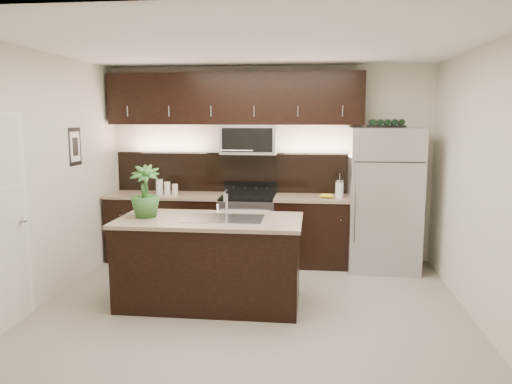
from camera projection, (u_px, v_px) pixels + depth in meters
ground at (251, 308)px, 5.29m from camera, size 4.50×4.50×0.00m
room_walls at (239, 148)px, 5.01m from camera, size 4.52×4.02×2.71m
counter_run at (234, 228)px, 6.93m from camera, size 3.51×0.65×0.94m
upper_fixtures at (236, 107)px, 6.82m from camera, size 3.49×0.40×1.66m
island at (210, 261)px, 5.37m from camera, size 1.96×0.96×0.94m
sink_faucet at (224, 217)px, 5.29m from camera, size 0.84×0.50×0.28m
refrigerator at (383, 199)px, 6.57m from camera, size 0.90×0.81×1.87m
wine_rack at (386, 124)px, 6.42m from camera, size 0.46×0.29×0.11m
plant at (145, 191)px, 5.33m from camera, size 0.38×0.38×0.56m
canisters at (165, 188)px, 6.89m from camera, size 0.31×0.11×0.21m
french_press at (339, 189)px, 6.63m from camera, size 0.11×0.11×0.31m
bananas at (323, 195)px, 6.64m from camera, size 0.22×0.18×0.06m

